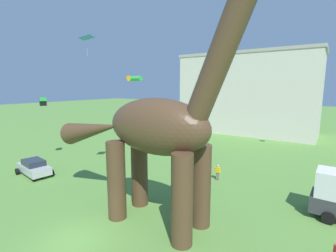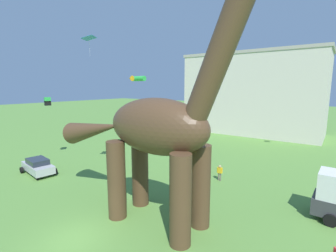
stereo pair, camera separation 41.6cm
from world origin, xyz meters
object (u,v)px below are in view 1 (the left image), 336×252
dinosaur_sculpture (156,126)px  person_near_flyer (218,171)px  kite_high_right (87,38)px  kite_far_right (133,79)px  person_watching_child (133,156)px  kite_near_high (43,102)px  parked_sedan_left (34,167)px  person_photographer (184,167)px  kite_mid_right (206,91)px

dinosaur_sculpture → person_near_flyer: size_ratio=11.64×
person_near_flyer → kite_high_right: bearing=80.8°
person_near_flyer → kite_high_right: kite_high_right is taller
person_near_flyer → kite_high_right: 16.34m
kite_high_right → person_near_flyer: bearing=37.0°
kite_far_right → person_near_flyer: bearing=-18.0°
person_watching_child → kite_far_right: 11.15m
dinosaur_sculpture → kite_high_right: bearing=141.8°
kite_high_right → kite_near_high: (-9.80, 1.29, -5.68)m
parked_sedan_left → kite_near_high: size_ratio=4.73×
dinosaur_sculpture → person_near_flyer: 10.27m
person_near_flyer → person_photographer: bearing=57.1°
kite_near_high → kite_mid_right: bearing=51.3°
dinosaur_sculpture → kite_far_right: (-13.96, 13.48, 3.46)m
dinosaur_sculpture → person_watching_child: dinosaur_sculpture is taller
kite_high_right → parked_sedan_left: bearing=-162.4°
dinosaur_sculpture → person_watching_child: 14.03m
person_near_flyer → kite_mid_right: bearing=-15.2°
kite_mid_right → kite_near_high: kite_mid_right is taller
person_near_flyer → kite_high_right: size_ratio=0.90×
kite_far_right → kite_near_high: size_ratio=2.70×
parked_sedan_left → kite_mid_right: size_ratio=2.51×
kite_far_right → person_photographer: bearing=-25.7°
person_watching_child → person_photographer: size_ratio=0.73×
kite_high_right → dinosaur_sculpture: bearing=-12.7°
dinosaur_sculpture → kite_mid_right: dinosaur_sculpture is taller
dinosaur_sculpture → person_photographer: dinosaur_sculpture is taller
dinosaur_sculpture → person_watching_child: size_ratio=15.37×
person_watching_child → person_near_flyer: 10.24m
person_photographer → kite_mid_right: size_ratio=0.87×
kite_high_right → person_watching_child: bearing=99.9°
person_near_flyer → kite_near_high: 20.60m
kite_mid_right → person_watching_child: bearing=-111.0°
person_photographer → kite_far_right: kite_far_right is taller
kite_far_right → kite_high_right: bearing=-64.9°
kite_far_right → kite_high_right: kite_high_right is taller
person_photographer → parked_sedan_left: bearing=92.6°
parked_sedan_left → kite_mid_right: kite_mid_right is taller
parked_sedan_left → person_watching_child: bearing=66.5°
person_near_flyer → person_watching_child: bearing=45.4°
person_photographer → kite_near_high: size_ratio=1.64×
person_photographer → person_near_flyer: bearing=-107.5°
dinosaur_sculpture → kite_mid_right: (-5.63, 19.06, 1.73)m
parked_sedan_left → kite_mid_right: 22.48m
kite_near_high → person_photographer: bearing=17.0°
kite_mid_right → kite_near_high: bearing=-128.7°
kite_mid_right → kite_far_right: bearing=-146.2°
dinosaur_sculpture → kite_high_right: dinosaur_sculpture is taller
person_photographer → kite_mid_right: kite_mid_right is taller
dinosaur_sculpture → kite_mid_right: 19.95m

